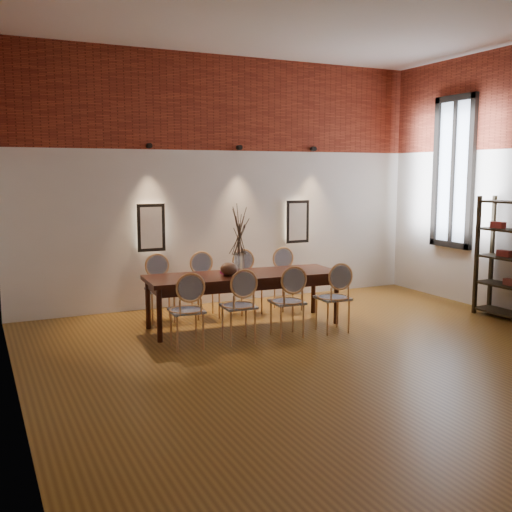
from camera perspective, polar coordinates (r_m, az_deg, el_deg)
name	(u,v)px	position (r m, az deg, el deg)	size (l,w,h in m)	color
floor	(344,360)	(7.12, 8.37, -9.80)	(7.00, 7.00, 0.02)	brown
wall_back	(225,182)	(9.92, -2.96, 7.10)	(7.00, 0.10, 4.00)	silver
wall_left	(3,190)	(5.62, -22.98, 5.77)	(0.10, 7.00, 4.00)	silver
brick_band_back	(226,103)	(9.92, -2.85, 14.34)	(7.00, 0.02, 1.50)	maroon
brick_band_left	(3,40)	(5.72, -22.96, 18.40)	(0.02, 7.00, 1.50)	maroon
niche_left	(151,228)	(9.44, -10.00, 2.69)	(0.36, 0.06, 0.66)	#FFEAC6
niche_right	(297,222)	(10.44, 3.90, 3.29)	(0.36, 0.06, 0.66)	#FFEAC6
spot_fixture_left	(149,146)	(9.38, -10.14, 10.29)	(0.08, 0.08, 0.10)	black
spot_fixture_mid	(239,147)	(9.89, -1.60, 10.29)	(0.08, 0.08, 0.10)	black
spot_fixture_right	(313,149)	(10.53, 5.49, 10.12)	(0.08, 0.08, 0.10)	black
window_glass	(454,172)	(10.52, 18.34, 7.58)	(0.02, 0.78, 2.38)	silver
window_frame	(453,172)	(10.51, 18.26, 7.58)	(0.08, 0.90, 2.50)	black
window_mullion	(453,172)	(10.51, 18.26, 7.58)	(0.06, 0.06, 2.40)	black
dining_table	(244,300)	(8.42, -1.18, -4.21)	(2.72, 0.87, 0.75)	#34120A
chair_near_a	(187,310)	(7.43, -6.63, -5.17)	(0.44, 0.44, 0.94)	tan
chair_near_b	(239,306)	(7.63, -1.68, -4.77)	(0.44, 0.44, 0.94)	tan
chair_near_c	(287,302)	(7.88, 2.98, -4.36)	(0.44, 0.44, 0.94)	tan
chair_near_d	(333,298)	(8.18, 7.32, -3.95)	(0.44, 0.44, 0.94)	tan
chair_far_a	(161,289)	(8.79, -9.08, -3.15)	(0.44, 0.44, 0.94)	tan
chair_far_b	(206,286)	(8.96, -4.83, -2.87)	(0.44, 0.44, 0.94)	tan
chair_far_c	(248,283)	(9.17, -0.76, -2.58)	(0.44, 0.44, 0.94)	tan
chair_far_d	(288,280)	(9.43, 3.09, -2.30)	(0.44, 0.44, 0.94)	tan
vase	(239,263)	(8.30, -1.59, -0.70)	(0.14, 0.14, 0.30)	silver
dried_branches	(239,231)	(8.24, -1.60, 2.39)	(0.50, 0.50, 0.70)	#493B2E
bowl	(229,269)	(8.21, -2.59, -1.23)	(0.24, 0.24, 0.18)	#553321
book	(231,272)	(8.37, -2.43, -1.57)	(0.26, 0.18, 0.03)	#80125B
shelving_rack	(510,258)	(9.51, 23.01, -0.22)	(0.38, 1.00, 1.80)	black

